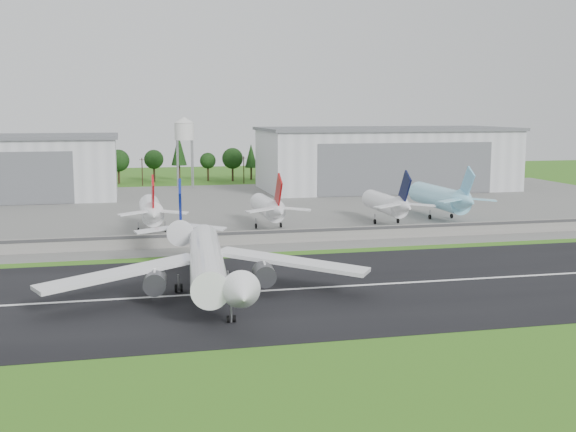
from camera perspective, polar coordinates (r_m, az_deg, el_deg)
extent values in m
plane|color=#266918|center=(122.19, 1.89, -6.94)|extent=(600.00, 600.00, 0.00)
cube|color=black|center=(131.55, 0.76, -5.80)|extent=(320.00, 60.00, 0.10)
cube|color=white|center=(131.53, 0.76, -5.77)|extent=(220.00, 1.00, 0.02)
cube|color=slate|center=(238.02, -5.54, 0.57)|extent=(320.00, 150.00, 0.10)
cube|color=gray|center=(174.27, -2.75, -1.71)|extent=(240.00, 0.50, 3.50)
cube|color=#38383A|center=(173.76, -2.74, -1.32)|extent=(240.00, 0.12, 0.70)
cube|color=silver|center=(298.79, 7.71, 4.42)|extent=(100.00, 45.00, 24.00)
cube|color=#595B60|center=(298.20, 7.76, 6.84)|extent=(102.00, 47.00, 1.20)
cube|color=#595B60|center=(277.92, 9.35, 3.70)|extent=(70.00, 0.30, 19.68)
cylinder|color=#99999E|center=(297.54, -8.66, 4.00)|extent=(0.50, 0.50, 20.00)
cylinder|color=#99999E|center=(304.01, -7.62, 4.11)|extent=(0.50, 0.50, 20.00)
cylinder|color=silver|center=(300.06, -8.19, 6.63)|extent=(8.00, 8.00, 7.00)
cone|color=silver|center=(299.96, -8.21, 7.53)|extent=(8.40, 8.40, 2.40)
cylinder|color=white|center=(127.34, -6.46, -3.49)|extent=(9.74, 44.34, 5.80)
cone|color=white|center=(103.62, -3.62, -6.21)|extent=(6.32, 6.50, 5.80)
cone|color=white|center=(152.74, -8.49, -1.08)|extent=(6.30, 9.46, 5.51)
cube|color=navy|center=(151.47, -8.51, 0.87)|extent=(1.36, 9.55, 11.13)
cube|color=white|center=(129.42, 0.26, -3.60)|extent=(26.43, 19.91, 2.65)
cylinder|color=#333338|center=(126.77, -1.89, -4.60)|extent=(4.28, 5.82, 3.80)
cube|color=white|center=(153.09, -6.62, -0.87)|extent=(9.54, 6.48, 0.98)
cube|color=white|center=(123.49, -13.11, -4.41)|extent=(27.92, 15.92, 2.65)
cylinder|color=#333338|center=(122.96, -10.46, -5.15)|extent=(4.28, 5.82, 3.80)
cube|color=white|center=(151.44, -10.33, -1.05)|extent=(9.49, 5.12, 0.98)
cube|color=#99999E|center=(124.54, -6.05, -5.88)|extent=(12.66, 30.78, 3.20)
cylinder|color=black|center=(130.62, -8.63, -5.64)|extent=(0.53, 1.53, 1.50)
cylinder|color=white|center=(195.79, -10.77, 0.48)|extent=(5.70, 24.00, 5.70)
cone|color=white|center=(180.31, -10.58, 0.14)|extent=(5.41, 7.00, 5.41)
cube|color=#B00D14|center=(180.19, -10.63, 1.67)|extent=(0.45, 8.59, 10.02)
cylinder|color=#99999E|center=(194.35, -11.75, -0.90)|extent=(0.32, 0.32, 3.00)
cylinder|color=#99999E|center=(194.61, -9.68, -0.83)|extent=(0.32, 0.32, 3.00)
cylinder|color=black|center=(194.46, -11.74, -1.11)|extent=(0.40, 1.40, 1.40)
cylinder|color=white|center=(199.49, -1.68, 0.70)|extent=(5.23, 24.00, 5.23)
cone|color=white|center=(184.32, -0.73, 0.38)|extent=(4.96, 7.00, 4.96)
cube|color=#970B0D|center=(184.20, -0.77, 1.88)|extent=(0.45, 8.59, 10.02)
cylinder|color=#99999E|center=(197.49, -2.55, -0.59)|extent=(0.32, 0.32, 3.00)
cylinder|color=#99999E|center=(198.85, -0.57, -0.52)|extent=(0.32, 0.32, 3.00)
cylinder|color=black|center=(197.60, -2.55, -0.79)|extent=(0.40, 1.40, 1.40)
cylinder|color=white|center=(208.90, 7.62, 1.00)|extent=(5.40, 24.00, 5.40)
cone|color=white|center=(194.47, 9.23, 0.72)|extent=(5.13, 7.00, 5.13)
cube|color=black|center=(194.36, 9.20, 2.14)|extent=(0.45, 8.59, 10.02)
cylinder|color=#99999E|center=(206.42, 6.88, -0.25)|extent=(0.32, 0.32, 3.00)
cylinder|color=#99999E|center=(208.89, 8.69, -0.18)|extent=(0.32, 0.32, 3.00)
cylinder|color=black|center=(206.53, 6.88, -0.44)|extent=(0.40, 1.40, 1.40)
cylinder|color=#91DFFB|center=(220.73, 11.80, 1.46)|extent=(6.65, 30.00, 6.65)
cone|color=#91DFFB|center=(204.10, 13.98, 1.12)|extent=(6.31, 7.00, 6.31)
cube|color=#6DB6DF|center=(204.01, 13.97, 2.47)|extent=(0.45, 8.59, 10.02)
cylinder|color=#99999E|center=(218.11, 11.15, 0.12)|extent=(0.32, 0.32, 3.00)
cylinder|color=#99999E|center=(221.05, 12.81, 0.17)|extent=(0.32, 0.32, 3.00)
cylinder|color=black|center=(218.21, 11.15, -0.07)|extent=(0.40, 1.40, 1.40)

